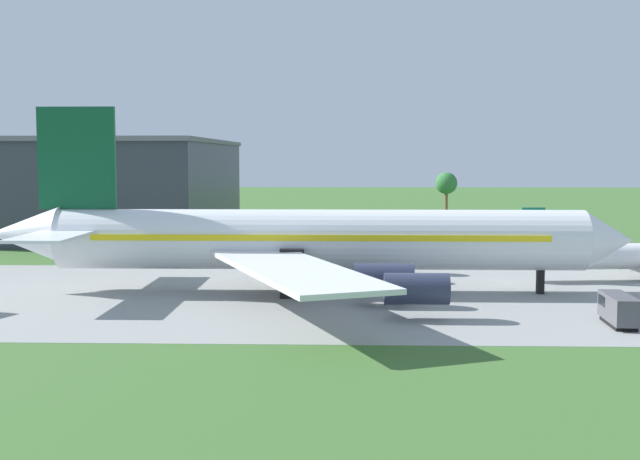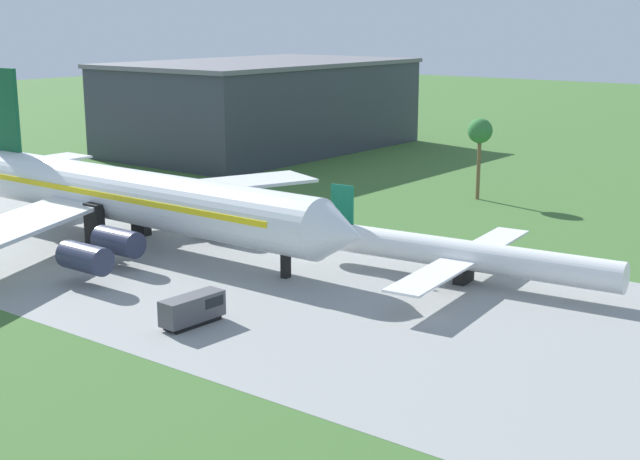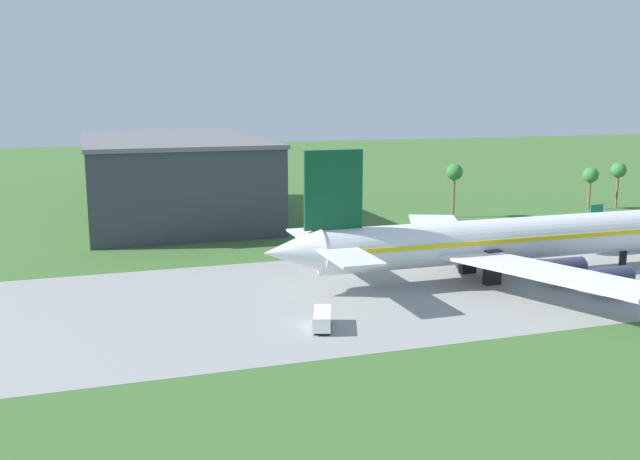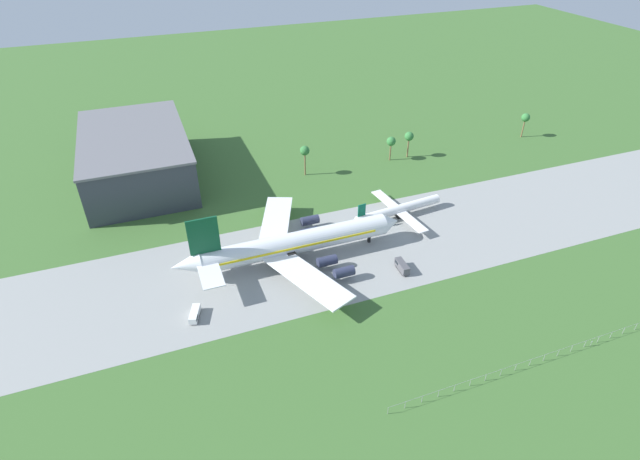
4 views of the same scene
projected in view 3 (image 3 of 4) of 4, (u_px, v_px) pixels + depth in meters
name	position (u px, v px, depth m)	size (l,w,h in m)	color
jet_airliner	(489.00, 241.00, 105.03)	(68.28, 58.71, 19.64)	white
baggage_tug	(322.00, 320.00, 82.84)	(3.89, 6.32, 2.09)	black
terminal_building	(172.00, 177.00, 156.24)	(36.72, 61.20, 17.61)	#333842
palm_tree_row	(623.00, 171.00, 169.88)	(104.27, 3.60, 11.86)	brown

